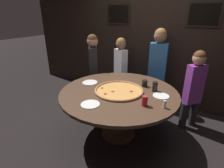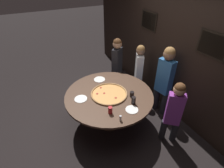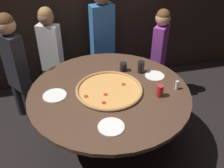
% 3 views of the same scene
% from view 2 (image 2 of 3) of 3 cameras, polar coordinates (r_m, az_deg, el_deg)
% --- Properties ---
extents(ground_plane, '(24.00, 24.00, 0.00)m').
position_cam_2_polar(ground_plane, '(3.82, -0.85, -12.19)').
color(ground_plane, black).
extents(back_wall, '(6.40, 0.08, 2.60)m').
position_cam_2_polar(back_wall, '(3.80, 19.00, 9.76)').
color(back_wall, black).
rests_on(back_wall, ground_plane).
extents(dining_table, '(1.67, 1.67, 0.74)m').
position_cam_2_polar(dining_table, '(3.40, -0.94, -4.97)').
color(dining_table, '#4C3323').
rests_on(dining_table, ground_plane).
extents(giant_pizza, '(0.70, 0.70, 0.03)m').
position_cam_2_polar(giant_pizza, '(3.31, -0.97, -3.14)').
color(giant_pizza, '#E0994C').
rests_on(giant_pizza, dining_table).
extents(drink_cup_front_edge, '(0.07, 0.07, 0.13)m').
position_cam_2_polar(drink_cup_front_edge, '(2.89, -0.57, -8.56)').
color(drink_cup_front_edge, '#B22328').
rests_on(drink_cup_front_edge, dining_table).
extents(drink_cup_beside_pizza, '(0.08, 0.08, 0.14)m').
position_cam_2_polar(drink_cup_beside_pizza, '(3.09, 7.06, -5.33)').
color(drink_cup_beside_pizza, black).
rests_on(drink_cup_beside_pizza, dining_table).
extents(drink_cup_far_left, '(0.08, 0.08, 0.10)m').
position_cam_2_polar(drink_cup_far_left, '(3.26, 6.52, -3.32)').
color(drink_cup_far_left, black).
rests_on(drink_cup_far_left, dining_table).
extents(white_plate_far_back, '(0.24, 0.24, 0.01)m').
position_cam_2_polar(white_plate_far_back, '(3.75, -4.12, 1.51)').
color(white_plate_far_back, white).
rests_on(white_plate_far_back, dining_table).
extents(white_plate_beside_cup, '(0.22, 0.22, 0.01)m').
position_cam_2_polar(white_plate_beside_cup, '(3.01, 6.48, -8.31)').
color(white_plate_beside_cup, white).
rests_on(white_plate_beside_cup, dining_table).
extents(white_plate_right_side, '(0.23, 0.23, 0.01)m').
position_cam_2_polar(white_plate_right_side, '(3.25, -10.15, -4.80)').
color(white_plate_right_side, white).
rests_on(white_plate_right_side, dining_table).
extents(condiment_shaker, '(0.04, 0.04, 0.10)m').
position_cam_2_polar(condiment_shaker, '(2.78, 2.78, -11.07)').
color(condiment_shaker, silver).
rests_on(condiment_shaker, dining_table).
extents(diner_centre_back, '(0.31, 0.36, 1.41)m').
position_cam_2_polar(diner_centre_back, '(4.29, 1.65, 6.95)').
color(diner_centre_back, '#232328').
rests_on(diner_centre_back, ground_plane).
extents(diner_far_right, '(0.30, 0.32, 1.28)m').
position_cam_2_polar(diner_far_right, '(3.18, 19.58, -8.11)').
color(diner_far_right, '#232328').
rests_on(diner_far_right, ground_plane).
extents(diner_side_left, '(0.40, 0.23, 1.53)m').
position_cam_2_polar(diner_side_left, '(3.71, 16.81, 1.94)').
color(diner_side_left, '#232328').
rests_on(diner_side_left, ground_plane).
extents(diner_far_left, '(0.35, 0.26, 1.33)m').
position_cam_2_polar(diner_far_left, '(4.17, 8.78, 5.02)').
color(diner_far_left, '#232328').
rests_on(diner_far_left, ground_plane).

